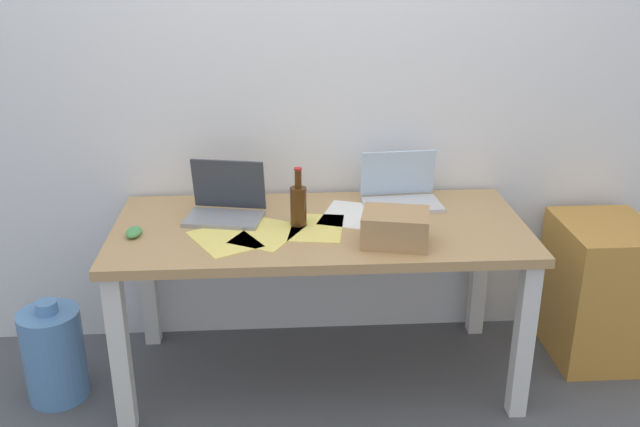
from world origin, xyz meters
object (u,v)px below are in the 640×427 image
object	(u,v)px
desk	(320,245)
water_cooler_jug	(54,354)
laptop_left	(226,205)
computer_mouse	(134,232)
beer_bottle	(298,204)
cardboard_box	(395,228)
laptop_right	(401,193)
filing_cabinet	(598,290)

from	to	relation	value
desk	water_cooler_jug	size ratio (longest dim) A/B	3.75
laptop_left	computer_mouse	bearing A→B (deg)	-153.82
beer_bottle	computer_mouse	world-z (taller)	beer_bottle
laptop_left	water_cooler_jug	bearing A→B (deg)	-165.55
water_cooler_jug	computer_mouse	bearing A→B (deg)	2.30
desk	beer_bottle	bearing A→B (deg)	178.00
cardboard_box	water_cooler_jug	xyz separation A→B (m)	(-1.41, 0.12, -0.59)
desk	beer_bottle	world-z (taller)	beer_bottle
desk	water_cooler_jug	xyz separation A→B (m)	(-1.13, -0.09, -0.43)
cardboard_box	water_cooler_jug	world-z (taller)	cardboard_box
laptop_left	cardboard_box	distance (m)	0.74
desk	computer_mouse	size ratio (longest dim) A/B	17.10
laptop_right	beer_bottle	xyz separation A→B (m)	(-0.46, -0.22, 0.04)
laptop_left	filing_cabinet	bearing A→B (deg)	0.06
beer_bottle	filing_cabinet	size ratio (longest dim) A/B	0.38
beer_bottle	computer_mouse	xyz separation A→B (m)	(-0.66, -0.07, -0.08)
laptop_left	beer_bottle	size ratio (longest dim) A/B	1.41
laptop_left	beer_bottle	distance (m)	0.32
laptop_right	filing_cabinet	distance (m)	1.03
cardboard_box	desk	bearing A→B (deg)	144.27
desk	water_cooler_jug	world-z (taller)	desk
beer_bottle	filing_cabinet	distance (m)	1.47
filing_cabinet	computer_mouse	bearing A→B (deg)	-175.06
desk	filing_cabinet	xyz separation A→B (m)	(1.29, 0.11, -0.31)
laptop_left	water_cooler_jug	size ratio (longest dim) A/B	0.77
beer_bottle	filing_cabinet	world-z (taller)	beer_bottle
cardboard_box	beer_bottle	bearing A→B (deg)	150.98
laptop_left	laptop_right	xyz separation A→B (m)	(0.77, 0.12, -0.00)
laptop_right	cardboard_box	xyz separation A→B (m)	(-0.09, -0.42, 0.01)
laptop_left	cardboard_box	bearing A→B (deg)	-24.39
filing_cabinet	water_cooler_jug	bearing A→B (deg)	-175.47
filing_cabinet	beer_bottle	bearing A→B (deg)	-175.76
laptop_left	laptop_right	world-z (taller)	laptop_left
computer_mouse	filing_cabinet	size ratio (longest dim) A/B	0.15
computer_mouse	filing_cabinet	xyz separation A→B (m)	(2.04, 0.18, -0.42)
cardboard_box	filing_cabinet	world-z (taller)	cardboard_box
cardboard_box	filing_cabinet	xyz separation A→B (m)	(1.01, 0.31, -0.47)
laptop_left	beer_bottle	xyz separation A→B (m)	(0.31, -0.10, 0.04)
desk	computer_mouse	world-z (taller)	computer_mouse
laptop_right	desk	bearing A→B (deg)	-149.51
cardboard_box	filing_cabinet	size ratio (longest dim) A/B	0.39
laptop_left	filing_cabinet	world-z (taller)	laptop_left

